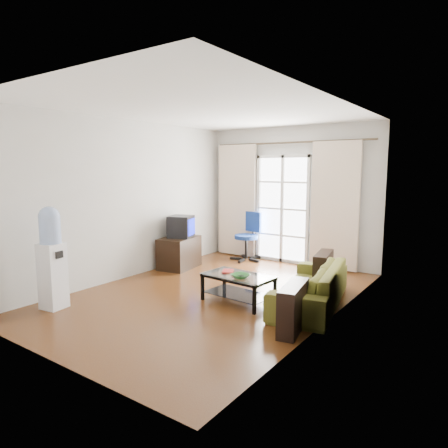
# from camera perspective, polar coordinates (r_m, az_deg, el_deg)

# --- Properties ---
(floor) EXTENTS (5.20, 5.20, 0.00)m
(floor) POSITION_cam_1_polar(r_m,az_deg,el_deg) (6.11, -1.60, -10.00)
(floor) COLOR #583115
(floor) RESTS_ON ground
(ceiling) EXTENTS (5.20, 5.20, 0.00)m
(ceiling) POSITION_cam_1_polar(r_m,az_deg,el_deg) (5.87, -1.71, 15.95)
(ceiling) COLOR white
(ceiling) RESTS_ON wall_back
(wall_back) EXTENTS (3.60, 0.02, 2.70)m
(wall_back) POSITION_cam_1_polar(r_m,az_deg,el_deg) (8.07, 9.50, 4.05)
(wall_back) COLOR beige
(wall_back) RESTS_ON floor
(wall_front) EXTENTS (3.60, 0.02, 2.70)m
(wall_front) POSITION_cam_1_polar(r_m,az_deg,el_deg) (4.08, -24.09, -0.24)
(wall_front) COLOR beige
(wall_front) RESTS_ON floor
(wall_left) EXTENTS (0.02, 5.20, 2.70)m
(wall_left) POSITION_cam_1_polar(r_m,az_deg,el_deg) (7.06, -13.46, 3.40)
(wall_left) COLOR beige
(wall_left) RESTS_ON floor
(wall_right) EXTENTS (0.02, 5.20, 2.70)m
(wall_right) POSITION_cam_1_polar(r_m,az_deg,el_deg) (4.98, 15.19, 1.54)
(wall_right) COLOR beige
(wall_right) RESTS_ON floor
(french_door) EXTENTS (1.16, 0.06, 2.15)m
(french_door) POSITION_cam_1_polar(r_m,az_deg,el_deg) (8.10, 8.33, 2.14)
(french_door) COLOR white
(french_door) RESTS_ON wall_back
(curtain_rod) EXTENTS (3.30, 0.04, 0.04)m
(curtain_rod) POSITION_cam_1_polar(r_m,az_deg,el_deg) (7.97, 9.35, 11.42)
(curtain_rod) COLOR #4C3F2D
(curtain_rod) RESTS_ON wall_back
(curtain_left) EXTENTS (0.90, 0.07, 2.35)m
(curtain_left) POSITION_cam_1_polar(r_m,az_deg,el_deg) (8.56, 1.86, 3.36)
(curtain_left) COLOR beige
(curtain_left) RESTS_ON curtain_rod
(curtain_right) EXTENTS (0.90, 0.07, 2.35)m
(curtain_right) POSITION_cam_1_polar(r_m,az_deg,el_deg) (7.60, 15.55, 2.50)
(curtain_right) COLOR beige
(curtain_right) RESTS_ON curtain_rod
(radiator) EXTENTS (0.64, 0.12, 0.64)m
(radiator) POSITION_cam_1_polar(r_m,az_deg,el_deg) (7.80, 14.32, -3.79)
(radiator) COLOR gray
(radiator) RESTS_ON floor
(sofa) EXTENTS (2.20, 1.48, 0.56)m
(sofa) POSITION_cam_1_polar(r_m,az_deg,el_deg) (5.71, 12.26, -8.55)
(sofa) COLOR brown
(sofa) RESTS_ON floor
(coffee_table) EXTENTS (1.01, 0.63, 0.39)m
(coffee_table) POSITION_cam_1_polar(r_m,az_deg,el_deg) (5.70, 2.03, -8.66)
(coffee_table) COLOR silver
(coffee_table) RESTS_ON floor
(bowl) EXTENTS (0.34, 0.34, 0.06)m
(bowl) POSITION_cam_1_polar(r_m,az_deg,el_deg) (5.49, 2.39, -7.45)
(bowl) COLOR #2E7F44
(bowl) RESTS_ON coffee_table
(book) EXTENTS (0.34, 0.35, 0.02)m
(book) POSITION_cam_1_polar(r_m,az_deg,el_deg) (5.83, -0.24, -6.73)
(book) COLOR #A72114
(book) RESTS_ON coffee_table
(remote) EXTENTS (0.18, 0.07, 0.02)m
(remote) POSITION_cam_1_polar(r_m,az_deg,el_deg) (5.58, 1.99, -7.42)
(remote) COLOR black
(remote) RESTS_ON coffee_table
(tv_stand) EXTENTS (0.66, 0.88, 0.59)m
(tv_stand) POSITION_cam_1_polar(r_m,az_deg,el_deg) (7.66, -6.41, -4.07)
(tv_stand) COLOR black
(tv_stand) RESTS_ON floor
(crt_tv) EXTENTS (0.55, 0.56, 0.41)m
(crt_tv) POSITION_cam_1_polar(r_m,az_deg,el_deg) (7.59, -6.28, -0.35)
(crt_tv) COLOR black
(crt_tv) RESTS_ON tv_stand
(task_chair) EXTENTS (0.78, 0.78, 0.99)m
(task_chair) POSITION_cam_1_polar(r_m,az_deg,el_deg) (8.27, 3.34, -3.16)
(task_chair) COLOR black
(task_chair) RESTS_ON floor
(water_cooler) EXTENTS (0.33, 0.32, 1.39)m
(water_cooler) POSITION_cam_1_polar(r_m,az_deg,el_deg) (5.83, -23.41, -4.16)
(water_cooler) COLOR white
(water_cooler) RESTS_ON floor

